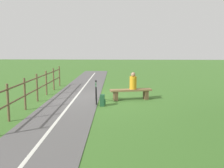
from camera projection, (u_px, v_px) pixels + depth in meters
name	position (u px, v px, depth m)	size (l,w,h in m)	color
ground_plane	(99.00, 98.00, 11.78)	(80.00, 80.00, 0.00)	#3D6B28
paved_path	(56.00, 123.00, 7.87)	(2.29, 36.00, 0.02)	#565454
path_centre_line	(56.00, 123.00, 7.87)	(0.10, 32.00, 0.00)	silver
bench	(131.00, 92.00, 11.41)	(1.95, 0.85, 0.49)	brown
person_seated	(133.00, 82.00, 11.36)	(0.38, 0.38, 0.77)	orange
bicycle	(96.00, 93.00, 10.94)	(0.28, 1.81, 0.93)	black
backpack	(102.00, 100.00, 10.21)	(0.23, 0.27, 0.47)	#1E4C2D
fence_roadside	(37.00, 85.00, 11.00)	(0.47, 9.26, 1.23)	brown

